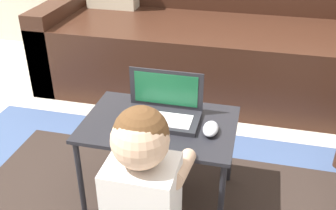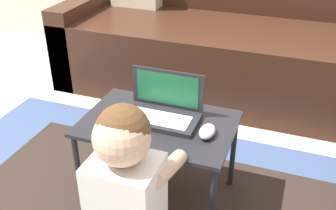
{
  "view_description": "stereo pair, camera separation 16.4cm",
  "coord_description": "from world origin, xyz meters",
  "views": [
    {
      "loc": [
        0.31,
        -1.3,
        1.28
      ],
      "look_at": [
        -0.03,
        0.09,
        0.47
      ],
      "focal_mm": 42.0,
      "sensor_mm": 36.0,
      "label": 1
    },
    {
      "loc": [
        0.47,
        -1.25,
        1.28
      ],
      "look_at": [
        -0.03,
        0.09,
        0.47
      ],
      "focal_mm": 42.0,
      "sensor_mm": 36.0,
      "label": 2
    }
  ],
  "objects": [
    {
      "name": "ground_plane",
      "position": [
        0.0,
        0.0,
        0.0
      ],
      "size": [
        16.0,
        16.0,
        0.0
      ],
      "primitive_type": "plane",
      "color": "beige"
    },
    {
      "name": "couch",
      "position": [
        -0.07,
        1.27,
        0.3
      ],
      "size": [
        2.16,
        0.89,
        0.83
      ],
      "color": "#381E14",
      "rests_on": "ground_plane"
    },
    {
      "name": "laptop_desk",
      "position": [
        -0.05,
        0.04,
        0.37
      ],
      "size": [
        0.63,
        0.43,
        0.41
      ],
      "color": "black",
      "rests_on": "ground_plane"
    },
    {
      "name": "laptop",
      "position": [
        -0.05,
        0.07,
        0.44
      ],
      "size": [
        0.32,
        0.18,
        0.19
      ],
      "color": "#232328",
      "rests_on": "laptop_desk"
    },
    {
      "name": "computer_mouse",
      "position": [
        0.17,
        0.01,
        0.43
      ],
      "size": [
        0.06,
        0.11,
        0.04
      ],
      "color": "#B2B7C1",
      "rests_on": "laptop_desk"
    }
  ]
}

